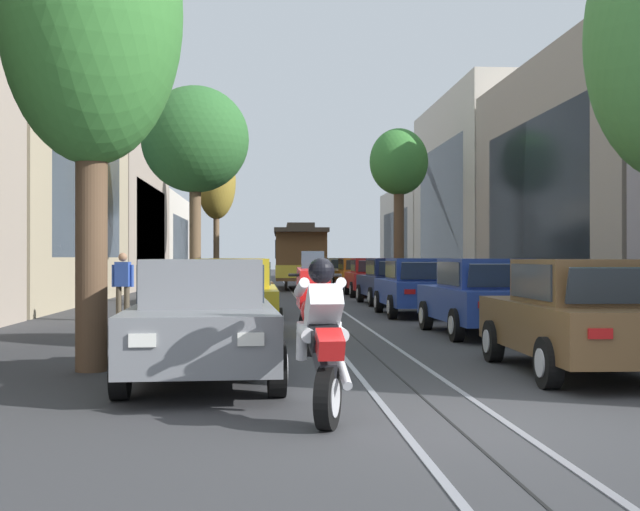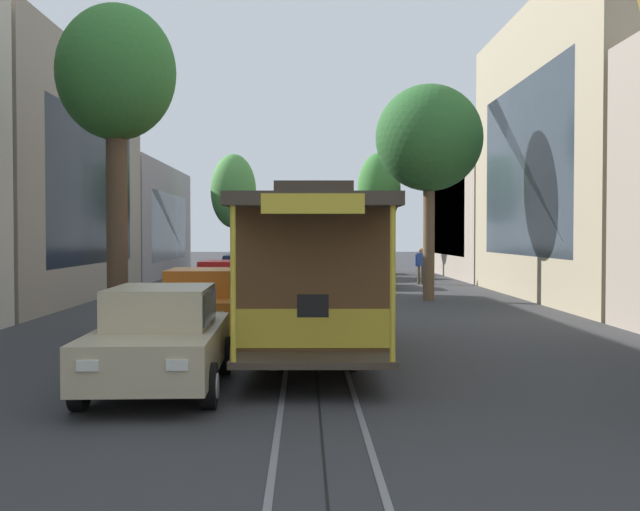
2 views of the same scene
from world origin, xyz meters
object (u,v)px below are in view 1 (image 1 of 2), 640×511
(parked_car_navy_fourth_right, at_px, (391,281))
(cable_car_trolley, at_px, (300,256))
(parked_car_blue_second_right, at_px, (482,296))
(parked_car_beige_far_right, at_px, (340,272))
(street_tree_kerb_left_mid, at_px, (216,184))
(parked_car_grey_near_left, at_px, (203,319))
(parked_car_yellow_second_left, at_px, (233,296))
(parked_car_blue_mid_right, at_px, (417,287))
(street_tree_kerb_left_near, at_px, (92,17))
(parked_car_red_fifth_right, at_px, (371,277))
(motorcycle_with_rider, at_px, (320,331))
(parked_car_brown_mid_left, at_px, (237,287))
(street_tree_kerb_right_second, at_px, (399,166))
(parked_car_orange_sixth_right, at_px, (356,274))
(pedestrian_on_left_pavement, at_px, (123,282))
(parked_car_brown_near_right, at_px, (582,316))
(street_tree_kerb_left_second, at_px, (195,141))

(parked_car_navy_fourth_right, bearing_deg, cable_car_trolley, 100.03)
(parked_car_blue_second_right, distance_m, parked_car_beige_far_right, 29.43)
(parked_car_blue_second_right, distance_m, street_tree_kerb_left_mid, 33.96)
(parked_car_grey_near_left, xyz_separation_m, parked_car_yellow_second_left, (0.16, 6.58, 0.00))
(parked_car_navy_fourth_right, bearing_deg, street_tree_kerb_left_mid, 108.58)
(parked_car_blue_mid_right, xyz_separation_m, street_tree_kerb_left_near, (-6.64, -10.88, 4.19))
(parked_car_blue_mid_right, xyz_separation_m, parked_car_beige_far_right, (0.02, 23.59, 0.00))
(parked_car_red_fifth_right, xyz_separation_m, motorcycle_with_rider, (-3.86, -26.35, 0.08))
(parked_car_yellow_second_left, bearing_deg, street_tree_kerb_left_near, -107.96)
(parked_car_brown_mid_left, bearing_deg, street_tree_kerb_left_near, -98.38)
(parked_car_blue_second_right, bearing_deg, street_tree_kerb_right_second, 85.12)
(street_tree_kerb_left_mid, height_order, cable_car_trolley, street_tree_kerb_left_mid)
(parked_car_blue_second_right, xyz_separation_m, parked_car_orange_sixth_right, (-0.07, 23.32, 0.00))
(street_tree_kerb_left_near, bearing_deg, street_tree_kerb_left_mid, 90.58)
(cable_car_trolley, xyz_separation_m, motorcycle_with_rider, (-1.26, -34.57, -0.78))
(parked_car_beige_far_right, height_order, motorcycle_with_rider, motorcycle_with_rider)
(parked_car_grey_near_left, distance_m, cable_car_trolley, 32.00)
(parked_car_grey_near_left, bearing_deg, street_tree_kerb_right_second, 75.95)
(parked_car_beige_far_right, relative_size, street_tree_kerb_right_second, 0.56)
(parked_car_blue_second_right, xyz_separation_m, pedestrian_on_left_pavement, (-8.04, 4.30, 0.18))
(pedestrian_on_left_pavement, bearing_deg, parked_car_beige_far_right, 72.82)
(parked_car_blue_second_right, height_order, parked_car_navy_fourth_right, same)
(parked_car_yellow_second_left, relative_size, street_tree_kerb_right_second, 0.56)
(parked_car_brown_mid_left, height_order, motorcycle_with_rider, motorcycle_with_rider)
(parked_car_brown_near_right, height_order, motorcycle_with_rider, motorcycle_with_rider)
(parked_car_yellow_second_left, height_order, cable_car_trolley, cable_car_trolley)
(parked_car_yellow_second_left, bearing_deg, street_tree_kerb_right_second, 72.42)
(parked_car_grey_near_left, bearing_deg, parked_car_brown_mid_left, 89.82)
(street_tree_kerb_left_second, bearing_deg, parked_car_beige_far_right, 67.39)
(parked_car_yellow_second_left, distance_m, street_tree_kerb_left_second, 13.91)
(parked_car_navy_fourth_right, relative_size, motorcycle_with_rider, 2.32)
(parked_car_brown_mid_left, distance_m, parked_car_red_fifth_right, 12.39)
(parked_car_navy_fourth_right, height_order, cable_car_trolley, cable_car_trolley)
(parked_car_orange_sixth_right, distance_m, pedestrian_on_left_pavement, 20.62)
(parked_car_blue_mid_right, height_order, street_tree_kerb_left_mid, street_tree_kerb_left_mid)
(parked_car_blue_mid_right, relative_size, parked_car_red_fifth_right, 1.00)
(parked_car_brown_near_right, bearing_deg, parked_car_blue_second_right, 88.65)
(parked_car_brown_near_right, relative_size, parked_car_navy_fourth_right, 1.00)
(parked_car_blue_mid_right, bearing_deg, motorcycle_with_rider, -104.03)
(parked_car_navy_fourth_right, relative_size, parked_car_beige_far_right, 1.00)
(parked_car_beige_far_right, height_order, street_tree_kerb_right_second, street_tree_kerb_right_second)
(parked_car_grey_near_left, relative_size, parked_car_brown_mid_left, 1.00)
(parked_car_blue_mid_right, distance_m, parked_car_beige_far_right, 23.59)
(parked_car_blue_mid_right, bearing_deg, street_tree_kerb_left_mid, 104.62)
(parked_car_yellow_second_left, distance_m, parked_car_navy_fourth_right, 12.04)
(street_tree_kerb_left_second, relative_size, pedestrian_on_left_pavement, 4.51)
(parked_car_yellow_second_left, distance_m, parked_car_beige_far_right, 29.35)
(street_tree_kerb_left_near, distance_m, street_tree_kerb_right_second, 29.29)
(parked_car_brown_mid_left, height_order, parked_car_brown_near_right, same)
(parked_car_navy_fourth_right, bearing_deg, street_tree_kerb_left_near, -112.36)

